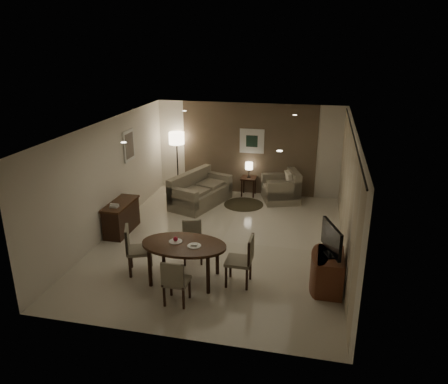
% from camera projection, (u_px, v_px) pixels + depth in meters
% --- Properties ---
extents(room_shell, '(5.50, 7.00, 2.70)m').
position_uv_depth(room_shell, '(226.00, 181.00, 10.02)').
color(room_shell, beige).
rests_on(room_shell, ground).
extents(taupe_accent, '(3.96, 0.03, 2.70)m').
position_uv_depth(taupe_accent, '(249.00, 149.00, 12.85)').
color(taupe_accent, brown).
rests_on(taupe_accent, wall_back).
extents(curtain_wall, '(0.08, 6.70, 2.58)m').
position_uv_depth(curtain_wall, '(347.00, 197.00, 9.11)').
color(curtain_wall, beige).
rests_on(curtain_wall, wall_right).
extents(curtain_rod, '(0.03, 6.80, 0.03)m').
position_uv_depth(curtain_rod, '(353.00, 135.00, 8.66)').
color(curtain_rod, black).
rests_on(curtain_rod, wall_right).
extents(art_back_frame, '(0.72, 0.03, 0.72)m').
position_uv_depth(art_back_frame, '(252.00, 141.00, 12.72)').
color(art_back_frame, silver).
rests_on(art_back_frame, wall_back).
extents(art_back_canvas, '(0.34, 0.01, 0.34)m').
position_uv_depth(art_back_canvas, '(252.00, 141.00, 12.71)').
color(art_back_canvas, '#1B3124').
rests_on(art_back_canvas, wall_back).
extents(art_left_frame, '(0.03, 0.60, 0.80)m').
position_uv_depth(art_left_frame, '(129.00, 146.00, 11.15)').
color(art_left_frame, silver).
rests_on(art_left_frame, wall_left).
extents(art_left_canvas, '(0.01, 0.46, 0.64)m').
position_uv_depth(art_left_canvas, '(129.00, 146.00, 11.15)').
color(art_left_canvas, gray).
rests_on(art_left_canvas, wall_left).
extents(downlight_nl, '(0.10, 0.10, 0.01)m').
position_uv_depth(downlight_nl, '(124.00, 142.00, 7.84)').
color(downlight_nl, white).
rests_on(downlight_nl, ceiling).
extents(downlight_nr, '(0.10, 0.10, 0.01)m').
position_uv_depth(downlight_nr, '(280.00, 151.00, 7.26)').
color(downlight_nr, white).
rests_on(downlight_nr, ceiling).
extents(downlight_fl, '(0.10, 0.10, 0.01)m').
position_uv_depth(downlight_fl, '(184.00, 111.00, 11.14)').
color(downlight_fl, white).
rests_on(downlight_fl, ceiling).
extents(downlight_fr, '(0.10, 0.10, 0.01)m').
position_uv_depth(downlight_fr, '(295.00, 115.00, 10.56)').
color(downlight_fr, white).
rests_on(downlight_fr, ceiling).
extents(console_desk, '(0.48, 1.20, 0.75)m').
position_uv_depth(console_desk, '(121.00, 217.00, 10.50)').
color(console_desk, '#422515').
rests_on(console_desk, floor).
extents(telephone, '(0.20, 0.14, 0.09)m').
position_uv_depth(telephone, '(114.00, 205.00, 10.08)').
color(telephone, white).
rests_on(telephone, console_desk).
extents(tv_cabinet, '(0.48, 0.90, 0.70)m').
position_uv_depth(tv_cabinet, '(330.00, 272.00, 8.11)').
color(tv_cabinet, brown).
rests_on(tv_cabinet, floor).
extents(flat_tv, '(0.36, 0.85, 0.60)m').
position_uv_depth(flat_tv, '(331.00, 239.00, 7.89)').
color(flat_tv, black).
rests_on(flat_tv, tv_cabinet).
extents(dining_table, '(1.65, 1.03, 0.77)m').
position_uv_depth(dining_table, '(184.00, 262.00, 8.40)').
color(dining_table, '#422515').
rests_on(dining_table, floor).
extents(chair_near, '(0.43, 0.43, 0.88)m').
position_uv_depth(chair_near, '(177.00, 280.00, 7.66)').
color(chair_near, gray).
rests_on(chair_near, floor).
extents(chair_far, '(0.53, 0.53, 0.86)m').
position_uv_depth(chair_far, '(193.00, 243.00, 9.07)').
color(chair_far, gray).
rests_on(chair_far, floor).
extents(chair_left, '(0.62, 0.62, 0.99)m').
position_uv_depth(chair_left, '(140.00, 250.00, 8.65)').
color(chair_left, gray).
rests_on(chair_left, floor).
extents(chair_right, '(0.48, 0.48, 0.99)m').
position_uv_depth(chair_right, '(239.00, 260.00, 8.24)').
color(chair_right, gray).
rests_on(chair_right, floor).
extents(plate_a, '(0.26, 0.26, 0.02)m').
position_uv_depth(plate_a, '(176.00, 241.00, 8.35)').
color(plate_a, white).
rests_on(plate_a, dining_table).
extents(plate_b, '(0.26, 0.26, 0.02)m').
position_uv_depth(plate_b, '(194.00, 246.00, 8.18)').
color(plate_b, white).
rests_on(plate_b, dining_table).
extents(fruit_apple, '(0.09, 0.09, 0.09)m').
position_uv_depth(fruit_apple, '(176.00, 239.00, 8.33)').
color(fruit_apple, '#AE132A').
rests_on(fruit_apple, plate_a).
extents(napkin, '(0.12, 0.08, 0.03)m').
position_uv_depth(napkin, '(194.00, 245.00, 8.17)').
color(napkin, white).
rests_on(napkin, plate_b).
extents(round_rug, '(1.11, 1.11, 0.01)m').
position_uv_depth(round_rug, '(244.00, 204.00, 12.33)').
color(round_rug, '#3B3221').
rests_on(round_rug, floor).
extents(sofa, '(2.09, 1.51, 0.89)m').
position_uv_depth(sofa, '(201.00, 189.00, 12.21)').
color(sofa, gray).
rests_on(sofa, floor).
extents(armchair, '(1.22, 1.25, 0.89)m').
position_uv_depth(armchair, '(281.00, 186.00, 12.47)').
color(armchair, gray).
rests_on(armchair, floor).
extents(side_table, '(0.44, 0.44, 0.56)m').
position_uv_depth(side_table, '(249.00, 186.00, 12.97)').
color(side_table, black).
rests_on(side_table, floor).
extents(table_lamp, '(0.22, 0.22, 0.50)m').
position_uv_depth(table_lamp, '(249.00, 169.00, 12.81)').
color(table_lamp, '#FFEAC1').
rests_on(table_lamp, side_table).
extents(floor_lamp, '(0.46, 0.46, 1.80)m').
position_uv_depth(floor_lamp, '(177.00, 162.00, 13.20)').
color(floor_lamp, '#FFE5B7').
rests_on(floor_lamp, floor).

